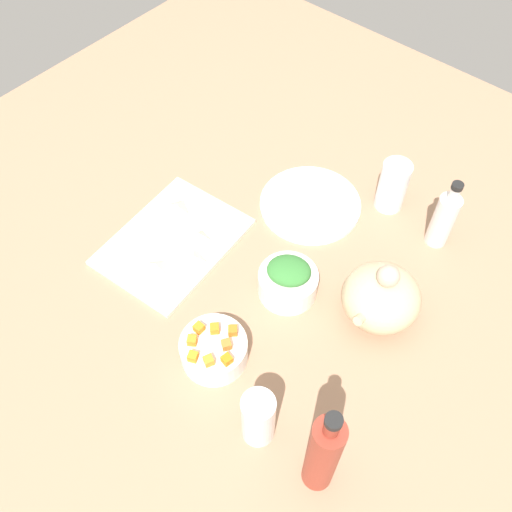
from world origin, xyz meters
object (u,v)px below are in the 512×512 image
Objects in this scene: bowl_carrots at (214,350)px; drinking_glass_0 at (258,418)px; teapot at (381,297)px; bowl_greens at (289,282)px; drinking_glass_1 at (393,186)px; bottle_0 at (444,219)px; plate_tofu at (310,204)px; bottle_1 at (323,454)px; cutting_board at (173,242)px.

drinking_glass_0 is (5.98, 16.69, 4.12)cm from bowl_carrots.
bowl_carrots is 35.86cm from teapot.
bowl_greens is 35.70cm from drinking_glass_1.
bottle_0 is at bearing 81.66° from drinking_glass_1.
plate_tofu is 1.75× the size of drinking_glass_0.
bowl_carrots is (22.27, -1.35, -0.20)cm from bowl_greens.
teapot is 37.34cm from bottle_1.
plate_tofu reaches higher than cutting_board.
bottle_0 is 1.44× the size of drinking_glass_1.
bottle_1 is at bearing 16.69° from teapot.
plate_tofu is (-29.86, 17.36, 0.10)cm from cutting_board.
bowl_greens is 0.95× the size of bowl_carrots.
bowl_carrots is 0.76× the size of teapot.
bottle_0 is 14.70cm from drinking_glass_1.
bottle_0 is 0.66× the size of bottle_1.
bowl_greens is 19.78cm from teapot.
bowl_greens is 40.67cm from bottle_1.
bowl_greens is at bearing 26.37° from plate_tofu.
cutting_board is 1.81× the size of teapot.
teapot reaches higher than drinking_glass_1.
drinking_glass_0 reaches higher than bowl_greens.
drinking_glass_1 is at bearing -157.94° from bottle_1.
teapot is 1.35× the size of drinking_glass_1.
cutting_board is at bearing -71.98° from teapot.
bottle_1 reaches higher than teapot.
drinking_glass_1 is (-12.84, 14.18, 6.01)cm from plate_tofu.
teapot reaches higher than drinking_glass_0.
bowl_carrots reaches higher than cutting_board.
bowl_greens reaches higher than bowl_carrots.
bottle_0 reaches higher than drinking_glass_0.
plate_tofu is 1.82× the size of bowl_carrots.
teapot is (-15.11, 46.44, 5.80)cm from cutting_board.
bottle_0 is at bearing -179.12° from teapot.
drinking_glass_0 reaches higher than drinking_glass_1.
bowl_greens is at bearing 104.37° from cutting_board.
drinking_glass_1 is (-27.60, -14.89, 0.31)cm from teapot.
plate_tofu is at bearing -141.59° from bottle_1.
cutting_board is 61.66cm from bottle_1.
bowl_greens is at bearing 176.52° from bowl_carrots.
bottle_0 is (-55.54, 18.86, 4.82)cm from bowl_carrots.
bowl_carrots is 18.20cm from drinking_glass_0.
drinking_glass_0 is (50.80, 26.52, 6.43)cm from plate_tofu.
bowl_greens is 32.38cm from drinking_glass_0.
cutting_board is 29.58cm from bowl_greens.
bowl_carrots reaches higher than plate_tofu.
bottle_1 reaches higher than cutting_board.
drinking_glass_0 is at bearing 10.97° from drinking_glass_1.
drinking_glass_1 reaches higher than cutting_board.
bowl_greens is (22.55, 11.18, 2.51)cm from plate_tofu.
plate_tofu is 64.94cm from bottle_1.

